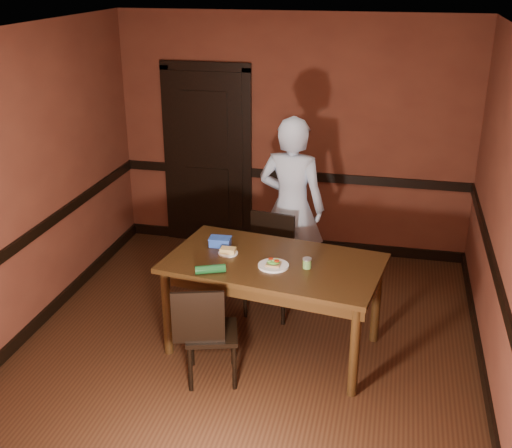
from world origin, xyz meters
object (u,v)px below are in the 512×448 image
at_px(chair_far, 271,267).
at_px(cheese_saucer, 228,251).
at_px(dining_table, 273,305).
at_px(food_tub, 220,242).
at_px(person, 292,207).
at_px(chair_near, 212,331).
at_px(sandwich_plate, 273,265).
at_px(sauce_jar, 307,263).

xyz_separation_m(chair_far, cheese_saucer, (-0.27, -0.55, 0.38)).
bearing_deg(dining_table, food_tub, 167.69).
relative_size(dining_table, person, 0.97).
xyz_separation_m(chair_far, person, (0.10, 0.48, 0.44)).
height_order(cheese_saucer, food_tub, food_tub).
height_order(chair_far, chair_near, chair_far).
bearing_deg(sandwich_plate, sauce_jar, 7.26).
height_order(dining_table, sandwich_plate, sandwich_plate).
bearing_deg(sauce_jar, cheese_saucer, 169.79).
height_order(chair_near, cheese_saucer, cheese_saucer).
relative_size(sandwich_plate, food_tub, 1.31).
distance_m(chair_near, person, 1.74).
bearing_deg(chair_near, cheese_saucer, -104.28).
bearing_deg(sandwich_plate, chair_far, 102.37).
xyz_separation_m(sauce_jar, cheese_saucer, (-0.70, 0.13, -0.02)).
height_order(chair_far, cheese_saucer, chair_far).
bearing_deg(person, food_tub, 68.33).
distance_m(dining_table, sandwich_plate, 0.45).
height_order(sauce_jar, cheese_saucer, sauce_jar).
xyz_separation_m(person, cheese_saucer, (-0.38, -1.03, -0.06)).
bearing_deg(sauce_jar, person, 105.79).
distance_m(dining_table, food_tub, 0.73).
distance_m(sandwich_plate, cheese_saucer, 0.46).
xyz_separation_m(dining_table, chair_far, (-0.14, 0.60, 0.06)).
bearing_deg(food_tub, sauce_jar, -21.14).
bearing_deg(cheese_saucer, chair_far, 63.33).
bearing_deg(sauce_jar, food_tub, 161.57).
bearing_deg(chair_near, person, -118.50).
height_order(sandwich_plate, cheese_saucer, sandwich_plate).
xyz_separation_m(chair_far, chair_near, (-0.25, -1.16, -0.04)).
bearing_deg(chair_far, person, 87.14).
xyz_separation_m(sandwich_plate, sauce_jar, (0.27, 0.03, 0.03)).
relative_size(sauce_jar, food_tub, 0.45).
distance_m(dining_table, person, 1.19).
distance_m(person, sandwich_plate, 1.19).
distance_m(chair_far, sauce_jar, 0.90).
bearing_deg(person, sauce_jar, 113.03).
height_order(dining_table, cheese_saucer, cheese_saucer).
xyz_separation_m(person, sandwich_plate, (0.05, -1.19, -0.06)).
xyz_separation_m(chair_near, cheese_saucer, (-0.02, 0.61, 0.42)).
relative_size(dining_table, food_tub, 9.16).
xyz_separation_m(cheese_saucer, food_tub, (-0.11, 0.14, 0.02)).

